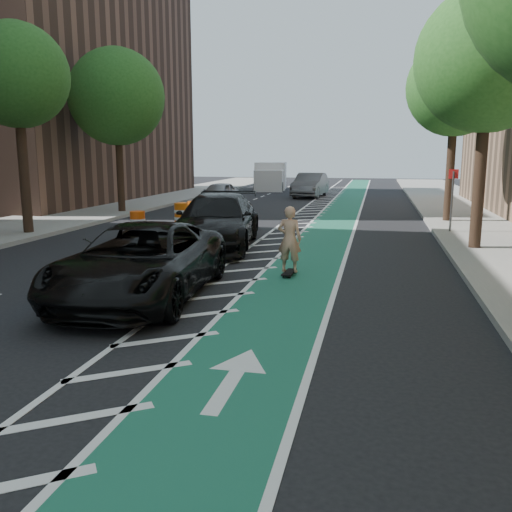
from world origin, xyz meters
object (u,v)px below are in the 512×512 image
(suv_near, at_px, (141,262))
(skateboarder, at_px, (289,239))
(suv_far, at_px, (217,221))
(barrel_a, at_px, (138,225))

(suv_near, bearing_deg, skateboarder, 42.00)
(suv_near, bearing_deg, suv_far, 89.12)
(suv_far, bearing_deg, suv_near, -94.89)
(skateboarder, relative_size, suv_far, 0.28)
(suv_near, xyz_separation_m, suv_far, (-0.26, 6.48, 0.07))
(skateboarder, bearing_deg, suv_near, 48.91)
(suv_near, distance_m, barrel_a, 8.83)
(skateboarder, bearing_deg, suv_far, -47.28)
(skateboarder, distance_m, barrel_a, 8.35)
(suv_near, relative_size, suv_far, 0.95)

